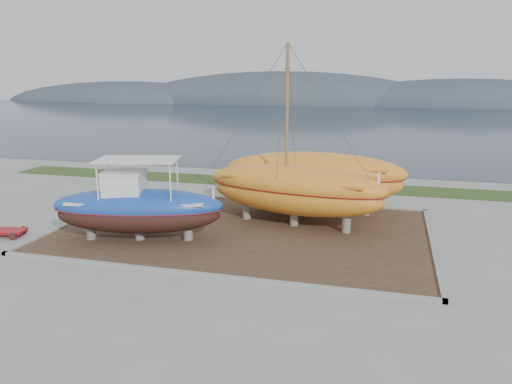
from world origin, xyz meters
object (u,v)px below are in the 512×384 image
(white_dinghy, at_px, (144,200))
(orange_bare_hull, at_px, (314,183))
(blue_caique, at_px, (138,200))
(red_trailer, at_px, (8,233))
(orange_sailboat, at_px, (296,137))

(white_dinghy, distance_m, orange_bare_hull, 9.75)
(blue_caique, distance_m, red_trailer, 6.86)
(red_trailer, bearing_deg, orange_sailboat, 8.91)
(orange_bare_hull, bearing_deg, blue_caique, -136.26)
(blue_caique, bearing_deg, orange_bare_hull, 30.91)
(blue_caique, distance_m, orange_sailboat, 8.32)
(orange_sailboat, xyz_separation_m, red_trailer, (-13.19, -5.33, -4.49))
(orange_sailboat, distance_m, orange_bare_hull, 4.17)
(orange_sailboat, height_order, red_trailer, orange_sailboat)
(white_dinghy, xyz_separation_m, orange_bare_hull, (9.38, 2.44, 0.99))
(red_trailer, bearing_deg, blue_caique, -3.17)
(white_dinghy, bearing_deg, red_trailer, -113.88)
(orange_sailboat, bearing_deg, red_trailer, -147.09)
(white_dinghy, bearing_deg, blue_caique, -52.27)
(white_dinghy, height_order, orange_bare_hull, orange_bare_hull)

